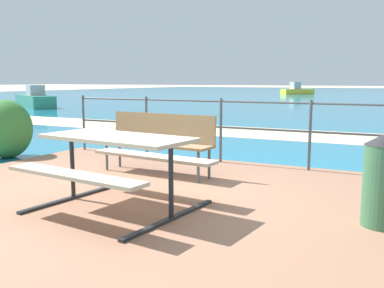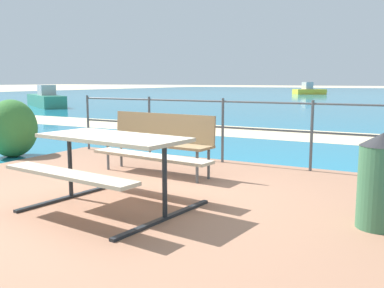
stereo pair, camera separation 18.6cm
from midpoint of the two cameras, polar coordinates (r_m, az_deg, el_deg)
name	(u,v)px [view 2 (the right image)]	position (r m, az deg, el deg)	size (l,w,h in m)	color
ground_plane	(140,200)	(5.28, -5.89, -7.34)	(240.00, 240.00, 0.00)	beige
patio_paving	(140,197)	(5.27, -5.89, -7.02)	(6.40, 5.20, 0.06)	#996B51
beach_strip	(296,135)	(11.70, 14.03, 1.17)	(54.00, 2.46, 0.01)	beige
picnic_table	(113,153)	(4.64, -9.32, -1.15)	(1.81, 1.65, 0.79)	#BCAD93
park_bench	(159,137)	(6.36, -3.57, 0.95)	(1.82, 0.55, 0.89)	#8C704C
railing_fence	(223,122)	(7.21, 4.83, 2.94)	(5.94, 0.04, 1.08)	#4C5156
trash_bin	(380,181)	(4.38, 24.78, -4.45)	(0.41, 0.41, 0.90)	#386B47
shrub_left	(12,128)	(8.69, -22.18, 1.92)	(0.92, 0.92, 1.08)	#387533
boat_near	(310,90)	(46.77, 15.40, 6.84)	(3.45, 3.14, 1.27)	yellow
boat_mid	(45,99)	(25.12, -18.65, 5.61)	(5.13, 3.61, 1.19)	#338466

